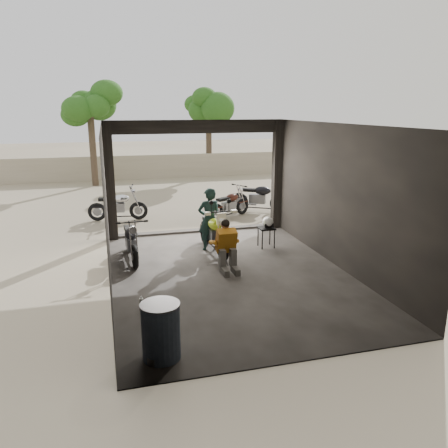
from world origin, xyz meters
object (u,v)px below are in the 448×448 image
left_bike (131,238)px  helmet (268,222)px  main_bike (214,229)px  outside_bike_b (230,202)px  outside_bike_a (118,203)px  outside_bike_c (259,195)px  sign_post (295,168)px  rider (209,220)px  mechanic (228,248)px  stool (266,230)px  oil_drum (161,332)px

left_bike → helmet: size_ratio=5.21×
main_bike → outside_bike_b: bearing=62.8°
outside_bike_a → outside_bike_c: size_ratio=0.94×
main_bike → sign_post: 4.96m
outside_bike_a → outside_bike_b: 3.63m
main_bike → outside_bike_a: main_bike is taller
rider → mechanic: 1.61m
outside_bike_b → mechanic: 4.98m
left_bike → mechanic: bearing=-37.4°
outside_bike_b → sign_post: (2.22, -0.08, 1.05)m
outside_bike_a → outside_bike_c: outside_bike_c is taller
stool → mechanic: bearing=-135.3°
left_bike → outside_bike_c: 6.08m
stool → sign_post: bearing=56.3°
outside_bike_b → outside_bike_c: outside_bike_c is taller
left_bike → mechanic: (2.00, -1.35, 0.02)m
main_bike → rider: (-0.06, 0.18, 0.21)m
outside_bike_a → helmet: size_ratio=5.40×
outside_bike_a → main_bike: bearing=-143.4°
outside_bike_b → mechanic: mechanic is taller
rider → mechanic: (0.04, -1.59, -0.25)m
helmet → stool: bearing=-173.5°
rider → oil_drum: rider is taller
main_bike → left_bike: bearing=176.7°
left_bike → stool: bearing=-2.3°
main_bike → outside_bike_b: 3.64m
mechanic → stool: (1.43, 1.41, -0.09)m
left_bike → outside_bike_c: size_ratio=0.90×
stool → helmet: 0.22m
outside_bike_c → rider: rider is taller
mechanic → oil_drum: bearing=-121.8°
sign_post → oil_drum: bearing=-115.4°
main_bike → outside_bike_c: (2.58, 3.90, -0.01)m
left_bike → outside_bike_a: size_ratio=0.96×
outside_bike_b → rider: 3.51m
outside_bike_a → sign_post: size_ratio=0.70×
outside_bike_c → oil_drum: bearing=-177.4°
rider → helmet: (1.49, -0.18, -0.12)m
outside_bike_b → outside_bike_c: 1.32m
left_bike → stool: (3.42, 0.06, -0.06)m
oil_drum → sign_post: (5.46, 7.78, 1.14)m
outside_bike_c → sign_post: bearing=-90.9°
outside_bike_a → outside_bike_c: (4.79, -0.02, 0.04)m
left_bike → helmet: (3.46, 0.06, 0.15)m
outside_bike_b → oil_drum: bearing=128.3°
outside_bike_c → sign_post: 1.54m
stool → main_bike: bearing=179.8°
outside_bike_b → rider: rider is taller
outside_bike_a → outside_bike_c: bearing=-83.0°
main_bike → oil_drum: size_ratio=2.10×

